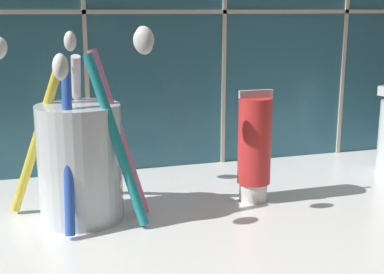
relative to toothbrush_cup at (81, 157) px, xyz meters
The scene contains 3 objects.
sink_counter 19.45cm from the toothbrush_cup, ahead, with size 69.33×36.56×2.00cm, color white.
toothbrush_cup is the anchor object (origin of this frame).
toothpaste_tube 17.35cm from the toothbrush_cup, ahead, with size 3.64×3.47×11.85cm.
Camera 1 is at (-21.38, -46.85, 21.89)cm, focal length 50.00 mm.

